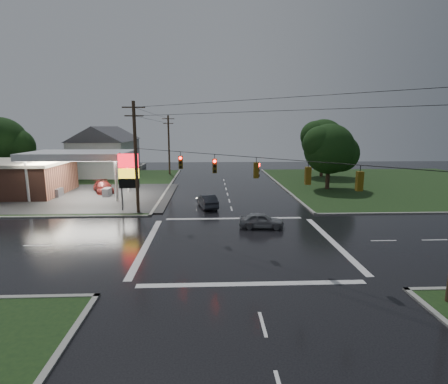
{
  "coord_description": "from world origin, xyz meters",
  "views": [
    {
      "loc": [
        -2.31,
        -25.02,
        8.63
      ],
      "look_at": [
        -1.06,
        4.73,
        3.0
      ],
      "focal_mm": 28.0,
      "sensor_mm": 36.0,
      "label": 1
    }
  ],
  "objects_px": {
    "pylon_sign": "(129,172)",
    "gas_station": "(25,175)",
    "house_near": "(101,151)",
    "car_crossing": "(261,220)",
    "utility_pole_nw": "(136,156)",
    "tree_ne_near": "(330,149)",
    "car_pump": "(103,187)",
    "house_far": "(114,147)",
    "utility_pole_n": "(169,144)",
    "tree_nw_behind": "(2,142)",
    "car_north": "(207,201)",
    "tree_ne_far": "(324,141)"
  },
  "relations": [
    {
      "from": "utility_pole_n",
      "to": "tree_ne_far",
      "type": "relative_size",
      "value": 1.07
    },
    {
      "from": "utility_pole_n",
      "to": "house_near",
      "type": "bearing_deg",
      "value": -170.09
    },
    {
      "from": "tree_ne_near",
      "to": "gas_station",
      "type": "bearing_deg",
      "value": -176.7
    },
    {
      "from": "utility_pole_n",
      "to": "pylon_sign",
      "type": "bearing_deg",
      "value": -92.08
    },
    {
      "from": "house_near",
      "to": "tree_ne_near",
      "type": "relative_size",
      "value": 1.23
    },
    {
      "from": "tree_nw_behind",
      "to": "house_far",
      "type": "bearing_deg",
      "value": 56.56
    },
    {
      "from": "gas_station",
      "to": "utility_pole_nw",
      "type": "distance_m",
      "value": 19.38
    },
    {
      "from": "tree_ne_near",
      "to": "car_crossing",
      "type": "xyz_separation_m",
      "value": [
        -12.01,
        -18.12,
        -4.91
      ]
    },
    {
      "from": "pylon_sign",
      "to": "gas_station",
      "type": "bearing_deg",
      "value": 148.78
    },
    {
      "from": "tree_ne_near",
      "to": "car_crossing",
      "type": "distance_m",
      "value": 22.28
    },
    {
      "from": "car_crossing",
      "to": "gas_station",
      "type": "bearing_deg",
      "value": 67.15
    },
    {
      "from": "tree_nw_behind",
      "to": "car_crossing",
      "type": "distance_m",
      "value": 44.8
    },
    {
      "from": "pylon_sign",
      "to": "house_near",
      "type": "distance_m",
      "value": 27.56
    },
    {
      "from": "pylon_sign",
      "to": "tree_ne_far",
      "type": "height_order",
      "value": "tree_ne_far"
    },
    {
      "from": "gas_station",
      "to": "tree_ne_near",
      "type": "distance_m",
      "value": 40.0
    },
    {
      "from": "gas_station",
      "to": "utility_pole_n",
      "type": "bearing_deg",
      "value": 48.53
    },
    {
      "from": "house_far",
      "to": "house_near",
      "type": "bearing_deg",
      "value": -85.24
    },
    {
      "from": "utility_pole_nw",
      "to": "car_crossing",
      "type": "height_order",
      "value": "utility_pole_nw"
    },
    {
      "from": "gas_station",
      "to": "car_north",
      "type": "height_order",
      "value": "gas_station"
    },
    {
      "from": "gas_station",
      "to": "house_near",
      "type": "xyz_separation_m",
      "value": [
        4.73,
        16.3,
        1.86
      ]
    },
    {
      "from": "utility_pole_n",
      "to": "gas_station",
      "type": "bearing_deg",
      "value": -131.47
    },
    {
      "from": "utility_pole_nw",
      "to": "tree_ne_far",
      "type": "relative_size",
      "value": 1.12
    },
    {
      "from": "utility_pole_nw",
      "to": "utility_pole_n",
      "type": "height_order",
      "value": "utility_pole_nw"
    },
    {
      "from": "tree_nw_behind",
      "to": "tree_ne_far",
      "type": "distance_m",
      "value": 51.15
    },
    {
      "from": "car_crossing",
      "to": "house_far",
      "type": "bearing_deg",
      "value": 35.42
    },
    {
      "from": "gas_station",
      "to": "car_north",
      "type": "bearing_deg",
      "value": -19.21
    },
    {
      "from": "gas_station",
      "to": "car_north",
      "type": "relative_size",
      "value": 5.99
    },
    {
      "from": "car_crossing",
      "to": "car_pump",
      "type": "distance_m",
      "value": 25.16
    },
    {
      "from": "tree_ne_far",
      "to": "car_crossing",
      "type": "height_order",
      "value": "tree_ne_far"
    },
    {
      "from": "utility_pole_nw",
      "to": "tree_ne_near",
      "type": "xyz_separation_m",
      "value": [
        23.64,
        12.49,
        -0.16
      ]
    },
    {
      "from": "car_pump",
      "to": "car_north",
      "type": "bearing_deg",
      "value": -58.85
    },
    {
      "from": "utility_pole_n",
      "to": "car_north",
      "type": "bearing_deg",
      "value": -75.24
    },
    {
      "from": "utility_pole_nw",
      "to": "tree_ne_near",
      "type": "height_order",
      "value": "utility_pole_nw"
    },
    {
      "from": "utility_pole_n",
      "to": "tree_nw_behind",
      "type": "distance_m",
      "value": 25.63
    },
    {
      "from": "pylon_sign",
      "to": "house_near",
      "type": "xyz_separation_m",
      "value": [
        -10.45,
        25.5,
        0.39
      ]
    },
    {
      "from": "car_pump",
      "to": "tree_ne_near",
      "type": "bearing_deg",
      "value": -22.87
    },
    {
      "from": "tree_nw_behind",
      "to": "tree_ne_far",
      "type": "bearing_deg",
      "value": 4.49
    },
    {
      "from": "house_near",
      "to": "car_crossing",
      "type": "distance_m",
      "value": 39.74
    },
    {
      "from": "tree_ne_near",
      "to": "tree_ne_far",
      "type": "bearing_deg",
      "value": 75.93
    },
    {
      "from": "tree_ne_near",
      "to": "car_pump",
      "type": "bearing_deg",
      "value": -178.04
    },
    {
      "from": "tree_nw_behind",
      "to": "car_pump",
      "type": "xyz_separation_m",
      "value": [
        17.5,
        -9.05,
        -5.44
      ]
    },
    {
      "from": "pylon_sign",
      "to": "house_far",
      "type": "bearing_deg",
      "value": 106.98
    },
    {
      "from": "pylon_sign",
      "to": "car_pump",
      "type": "height_order",
      "value": "pylon_sign"
    },
    {
      "from": "house_far",
      "to": "tree_ne_near",
      "type": "height_order",
      "value": "tree_ne_near"
    },
    {
      "from": "tree_ne_near",
      "to": "car_pump",
      "type": "xyz_separation_m",
      "value": [
        -30.48,
        -1.05,
        -4.82
      ]
    },
    {
      "from": "car_pump",
      "to": "tree_nw_behind",
      "type": "bearing_deg",
      "value": 127.83
    },
    {
      "from": "gas_station",
      "to": "house_near",
      "type": "relative_size",
      "value": 2.37
    },
    {
      "from": "utility_pole_nw",
      "to": "utility_pole_n",
      "type": "relative_size",
      "value": 1.05
    },
    {
      "from": "car_pump",
      "to": "utility_pole_nw",
      "type": "bearing_deg",
      "value": -83.97
    },
    {
      "from": "house_far",
      "to": "car_pump",
      "type": "height_order",
      "value": "house_far"
    }
  ]
}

